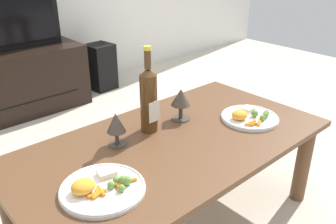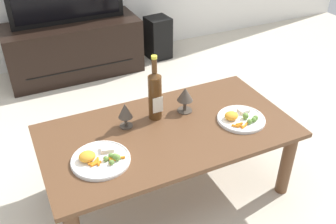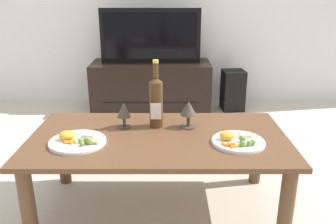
{
  "view_description": "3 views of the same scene",
  "coord_description": "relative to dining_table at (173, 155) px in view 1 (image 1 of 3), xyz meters",
  "views": [
    {
      "loc": [
        -0.86,
        -0.93,
        1.16
      ],
      "look_at": [
        0.03,
        0.06,
        0.54
      ],
      "focal_mm": 38.01,
      "sensor_mm": 36.0,
      "label": 1
    },
    {
      "loc": [
        -0.69,
        -1.44,
        1.6
      ],
      "look_at": [
        0.01,
        0.03,
        0.53
      ],
      "focal_mm": 40.38,
      "sensor_mm": 36.0,
      "label": 2
    },
    {
      "loc": [
        0.05,
        -1.66,
        1.15
      ],
      "look_at": [
        0.04,
        0.07,
        0.54
      ],
      "focal_mm": 37.45,
      "sensor_mm": 36.0,
      "label": 3
    }
  ],
  "objects": [
    {
      "name": "ground_plane",
      "position": [
        0.0,
        0.0,
        -0.37
      ],
      "size": [
        6.4,
        6.4,
        0.0
      ],
      "primitive_type": "plane",
      "color": "beige"
    },
    {
      "name": "dining_table",
      "position": [
        0.0,
        0.0,
        0.0
      ],
      "size": [
        1.32,
        0.7,
        0.44
      ],
      "color": "brown",
      "rests_on": "ground_plane"
    },
    {
      "name": "tv_stand",
      "position": [
        -0.12,
        1.69,
        -0.13
      ],
      "size": [
        1.15,
        0.46,
        0.48
      ],
      "color": "black",
      "rests_on": "ground_plane"
    },
    {
      "name": "floor_speaker",
      "position": [
        0.69,
        1.69,
        -0.17
      ],
      "size": [
        0.23,
        0.23,
        0.4
      ],
      "primitive_type": "cube",
      "rotation": [
        0.0,
        0.0,
        0.09
      ],
      "color": "black",
      "rests_on": "ground_plane"
    },
    {
      "name": "wine_bottle",
      "position": [
        -0.01,
        0.13,
        0.22
      ],
      "size": [
        0.07,
        0.07,
        0.37
      ],
      "color": "#4C2D14",
      "rests_on": "dining_table"
    },
    {
      "name": "goblet_left",
      "position": [
        -0.19,
        0.12,
        0.16
      ],
      "size": [
        0.08,
        0.08,
        0.14
      ],
      "color": "#473D33",
      "rests_on": "dining_table"
    },
    {
      "name": "goblet_right",
      "position": [
        0.16,
        0.12,
        0.17
      ],
      "size": [
        0.09,
        0.09,
        0.15
      ],
      "color": "#473D33",
      "rests_on": "dining_table"
    },
    {
      "name": "dinner_plate_left",
      "position": [
        -0.4,
        -0.09,
        0.08
      ],
      "size": [
        0.28,
        0.28,
        0.06
      ],
      "color": "white",
      "rests_on": "dining_table"
    },
    {
      "name": "dinner_plate_right",
      "position": [
        0.39,
        -0.09,
        0.08
      ],
      "size": [
        0.26,
        0.26,
        0.05
      ],
      "color": "white",
      "rests_on": "dining_table"
    }
  ]
}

